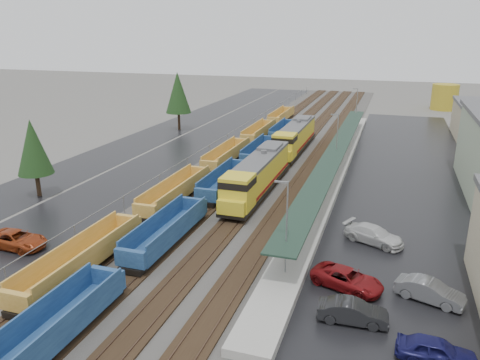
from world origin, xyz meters
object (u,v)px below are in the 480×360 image
object	(u,v)px
locomotive_trail	(295,138)
parked_car_east_c	(374,235)
locomotive_lead	(257,175)
parked_car_west_c	(16,240)
parked_car_east_d	(436,351)
parked_car_east_b	(347,279)
well_string_blue	(200,203)
parked_car_east_e	(430,291)
well_string_yellow	(176,192)
parked_car_east_a	(353,312)
storage_tank	(445,97)

from	to	relation	value
locomotive_trail	parked_car_east_c	xyz separation A→B (m)	(13.61, -30.13, -1.65)
locomotive_trail	parked_car_east_c	distance (m)	33.10
locomotive_lead	parked_car_west_c	world-z (taller)	locomotive_lead
locomotive_trail	parked_car_east_d	world-z (taller)	locomotive_trail
parked_car_east_b	locomotive_trail	bearing A→B (deg)	38.27
well_string_blue	parked_car_west_c	world-z (taller)	well_string_blue
parked_car_east_e	parked_car_east_d	bearing A→B (deg)	-161.80
locomotive_lead	well_string_yellow	world-z (taller)	locomotive_lead
parked_car_east_e	parked_car_east_a	bearing A→B (deg)	149.25
locomotive_lead	well_string_blue	distance (m)	8.53
parked_car_east_a	parked_car_east_e	xyz separation A→B (m)	(4.93, 4.29, 0.02)
locomotive_lead	parked_car_east_d	size ratio (longest dim) A/B	4.54
well_string_blue	storage_tank	distance (m)	86.54
parked_car_east_a	well_string_blue	bearing A→B (deg)	46.27
parked_car_east_a	parked_car_east_d	size ratio (longest dim) A/B	1.03
storage_tank	parked_car_west_c	xyz separation A→B (m)	(-42.01, -93.78, -2.30)
parked_car_east_c	well_string_blue	bearing A→B (deg)	108.29
parked_car_east_d	well_string_yellow	bearing A→B (deg)	55.32
storage_tank	parked_car_east_c	distance (m)	83.88
parked_car_west_c	parked_car_east_d	xyz separation A→B (m)	(34.15, -4.60, -0.01)
storage_tank	parked_car_east_e	xyz separation A→B (m)	(-7.86, -91.59, -2.29)
parked_car_east_e	well_string_blue	bearing A→B (deg)	82.95
well_string_yellow	parked_car_east_e	world-z (taller)	well_string_yellow
well_string_yellow	locomotive_trail	bearing A→B (deg)	72.88
parked_car_west_c	parked_car_east_a	size ratio (longest dim) A/B	1.21
well_string_blue	locomotive_trail	bearing A→B (deg)	81.99
well_string_blue	parked_car_east_d	world-z (taller)	well_string_blue
locomotive_trail	storage_tank	size ratio (longest dim) A/B	3.31
locomotive_trail	parked_car_east_e	xyz separation A→B (m)	(17.86, -38.76, -1.67)
well_string_yellow	well_string_blue	size ratio (longest dim) A/B	1.29
parked_car_east_d	parked_car_east_e	distance (m)	6.79
well_string_yellow	storage_tank	bearing A→B (deg)	66.83
well_string_yellow	parked_car_east_e	bearing A→B (deg)	-26.32
locomotive_lead	parked_car_west_c	size ratio (longest dim) A/B	3.65
locomotive_trail	parked_car_west_c	bearing A→B (deg)	-111.69
parked_car_east_e	locomotive_trail	bearing A→B (deg)	42.99
well_string_blue	parked_car_east_a	distance (m)	22.38
locomotive_lead	parked_car_east_c	bearing A→B (deg)	-33.87
parked_car_west_c	parked_car_east_a	world-z (taller)	parked_car_west_c
parked_car_east_c	locomotive_lead	bearing A→B (deg)	79.97
parked_car_east_b	parked_car_east_c	xyz separation A→B (m)	(1.46, 8.67, 0.04)
well_string_blue	parked_car_west_c	distance (m)	17.55
locomotive_lead	well_string_blue	xyz separation A→B (m)	(-4.00, -7.42, -1.28)
storage_tank	parked_car_east_a	xyz separation A→B (m)	(-12.79, -95.88, -2.31)
parked_car_west_c	parked_car_east_d	world-z (taller)	parked_car_west_c
locomotive_trail	well_string_yellow	xyz separation A→B (m)	(-8.00, -25.96, -1.30)
well_string_blue	parked_car_east_d	bearing A→B (deg)	-38.08
well_string_yellow	well_string_blue	xyz separation A→B (m)	(4.00, -2.46, 0.03)
parked_car_east_c	parked_car_east_e	size ratio (longest dim) A/B	1.16
well_string_yellow	well_string_blue	distance (m)	4.69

